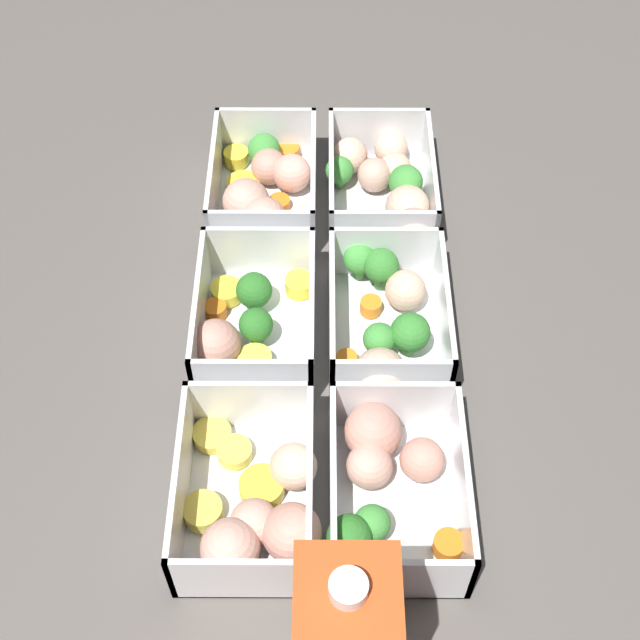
{
  "coord_description": "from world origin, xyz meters",
  "views": [
    {
      "loc": [
        0.53,
        0.0,
        0.71
      ],
      "look_at": [
        0.0,
        0.0,
        0.02
      ],
      "focal_mm": 50.0,
      "sensor_mm": 36.0,
      "label": 1
    }
  ],
  "objects": [
    {
      "name": "container_far_right",
      "position": [
        0.17,
        0.06,
        0.03
      ],
      "size": [
        0.17,
        0.12,
        0.07
      ],
      "color": "white",
      "rests_on": "ground_plane"
    },
    {
      "name": "container_far_left",
      "position": [
        -0.18,
        0.07,
        0.03
      ],
      "size": [
        0.2,
        0.13,
        0.07
      ],
      "color": "white",
      "rests_on": "ground_plane"
    },
    {
      "name": "container_near_right",
      "position": [
        0.2,
        -0.06,
        0.02
      ],
      "size": [
        0.17,
        0.12,
        0.07
      ],
      "color": "white",
      "rests_on": "ground_plane"
    },
    {
      "name": "ground_plane",
      "position": [
        0.0,
        0.0,
        0.0
      ],
      "size": [
        4.0,
        4.0,
        0.0
      ],
      "primitive_type": "plane",
      "color": "#56514C"
    },
    {
      "name": "container_near_center",
      "position": [
        0.0,
        -0.07,
        0.02
      ],
      "size": [
        0.17,
        0.13,
        0.07
      ],
      "color": "white",
      "rests_on": "ground_plane"
    },
    {
      "name": "container_far_center",
      "position": [
        0.0,
        0.06,
        0.03
      ],
      "size": [
        0.19,
        0.11,
        0.07
      ],
      "color": "white",
      "rests_on": "ground_plane"
    },
    {
      "name": "container_near_left",
      "position": [
        -0.18,
        -0.06,
        0.03
      ],
      "size": [
        0.17,
        0.11,
        0.07
      ],
      "color": "white",
      "rests_on": "ground_plane"
    }
  ]
}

